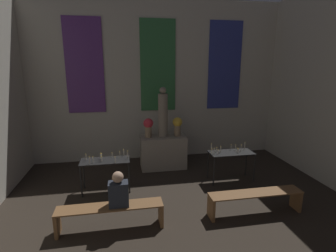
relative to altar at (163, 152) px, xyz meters
name	(u,v)px	position (x,y,z in m)	size (l,w,h in m)	color
wall_back	(158,81)	(0.00, 0.99, 2.01)	(8.00, 0.16, 4.92)	beige
altar	(163,152)	(0.00, 0.00, 0.00)	(1.31, 0.67, 0.95)	gray
statue	(163,114)	(0.00, 0.00, 1.15)	(0.27, 0.27, 1.44)	gray
flower_vase_left	(148,126)	(-0.43, 0.00, 0.80)	(0.28, 0.28, 0.55)	#937A5B
flower_vase_right	(177,125)	(0.43, 0.00, 0.80)	(0.28, 0.28, 0.55)	#937A5B
candle_rack_left	(105,164)	(-1.60, -1.22, 0.21)	(1.15, 0.52, 0.98)	black
candle_rack_right	(231,156)	(1.60, -1.21, 0.21)	(1.15, 0.52, 0.99)	black
pew_back_left	(110,212)	(-1.45, -2.80, -0.13)	(1.95, 0.36, 0.48)	brown
pew_back_right	(255,198)	(1.45, -2.80, -0.13)	(1.95, 0.36, 0.48)	brown
person_seated	(118,191)	(-1.29, -2.80, 0.29)	(0.36, 0.24, 0.67)	#282D38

